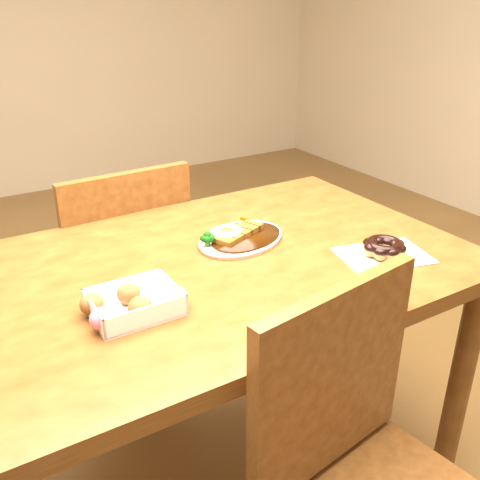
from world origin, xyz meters
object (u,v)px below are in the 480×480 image
chair_far (120,277)px  pon_de_ring (384,248)px  donut_box (133,303)px  table (221,295)px  katsu_curry_plate (239,237)px

chair_far → pon_de_ring: chair_far is taller
chair_far → donut_box: size_ratio=4.32×
table → pon_de_ring: pon_de_ring is taller
chair_far → pon_de_ring: (0.43, -0.73, 0.29)m
table → katsu_curry_plate: (0.09, 0.07, 0.11)m
table → donut_box: 0.32m
chair_far → katsu_curry_plate: 0.58m
katsu_curry_plate → pon_de_ring: (0.26, -0.26, 0.01)m
katsu_curry_plate → chair_far: bearing=110.8°
table → katsu_curry_plate: bearing=35.1°
chair_far → donut_box: 0.74m
table → pon_de_ring: bearing=-28.5°
table → donut_box: bearing=-156.1°
donut_box → katsu_curry_plate: bearing=27.1°
table → chair_far: chair_far is taller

